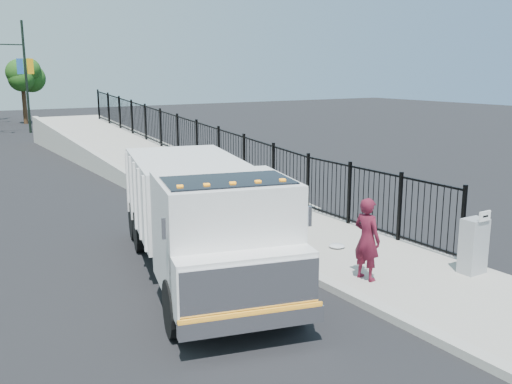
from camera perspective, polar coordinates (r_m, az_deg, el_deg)
ground at (r=13.58m, az=3.41°, el=-7.62°), size 120.00×120.00×0.00m
sidewalk at (r=13.37m, az=15.31°, el=-8.10°), size 3.55×12.00×0.12m
curb at (r=12.09m, az=9.02°, el=-9.91°), size 0.30×12.00×0.16m
ramp at (r=28.43m, az=-12.04°, el=2.61°), size 3.95×24.06×3.19m
iron_fence at (r=25.21m, az=-5.91°, el=3.69°), size 0.10×28.00×1.80m
truck at (r=12.63m, az=-5.47°, el=-2.03°), size 4.33×8.19×2.68m
worker at (r=12.51m, az=11.04°, el=-4.63°), size 0.52×0.71×1.81m
utility_cabinet at (r=13.63m, az=20.92°, el=-5.06°), size 0.55×0.40×1.25m
arrow_sign at (r=13.32m, az=21.91°, el=-2.25°), size 0.35×0.04×0.22m
debris at (r=14.79m, az=8.08°, el=-5.35°), size 0.41×0.41×0.10m
light_pole_1 at (r=45.13m, az=-22.43°, el=10.99°), size 3.78×0.22×8.00m
tree_1 at (r=53.06m, az=-22.34°, el=10.55°), size 2.20×2.20×5.10m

